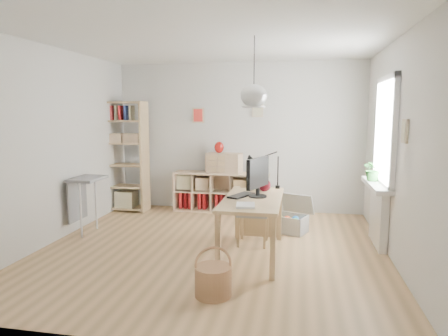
% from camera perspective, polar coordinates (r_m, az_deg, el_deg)
% --- Properties ---
extents(ground, '(4.50, 4.50, 0.00)m').
position_cam_1_polar(ground, '(5.42, -1.66, -11.47)').
color(ground, tan).
rests_on(ground, ground).
extents(room_shell, '(4.50, 4.50, 4.50)m').
position_cam_1_polar(room_shell, '(4.88, 4.28, 10.27)').
color(room_shell, silver).
rests_on(room_shell, ground).
extents(window_unit, '(0.07, 1.16, 1.46)m').
position_cam_1_polar(window_unit, '(5.71, 22.14, 4.84)').
color(window_unit, white).
rests_on(window_unit, ground).
extents(radiator, '(0.10, 0.80, 0.80)m').
position_cam_1_polar(radiator, '(5.87, 21.21, -6.43)').
color(radiator, white).
rests_on(radiator, ground).
extents(windowsill, '(0.22, 1.20, 0.06)m').
position_cam_1_polar(windowsill, '(5.77, 20.94, -2.28)').
color(windowsill, white).
rests_on(windowsill, radiator).
extents(desk, '(0.70, 1.50, 0.75)m').
position_cam_1_polar(desk, '(5.01, 4.12, -5.29)').
color(desk, tan).
rests_on(desk, ground).
extents(cube_shelf, '(1.40, 0.38, 0.72)m').
position_cam_1_polar(cube_shelf, '(7.40, -1.79, -3.79)').
color(cube_shelf, tan).
rests_on(cube_shelf, ground).
extents(tall_bookshelf, '(0.80, 0.38, 2.00)m').
position_cam_1_polar(tall_bookshelf, '(7.52, -14.02, 2.25)').
color(tall_bookshelf, tan).
rests_on(tall_bookshelf, ground).
extents(side_table, '(0.40, 0.55, 0.85)m').
position_cam_1_polar(side_table, '(6.30, -19.41, -2.88)').
color(side_table, gray).
rests_on(side_table, ground).
extents(chair, '(0.42, 0.42, 0.85)m').
position_cam_1_polar(chair, '(5.55, 4.25, -5.81)').
color(chair, gray).
rests_on(chair, ground).
extents(wicker_basket, '(0.37, 0.37, 0.51)m').
position_cam_1_polar(wicker_basket, '(4.08, -1.55, -15.67)').
color(wicker_basket, '#936642').
rests_on(wicker_basket, ground).
extents(storage_chest, '(0.70, 0.73, 0.55)m').
position_cam_1_polar(storage_chest, '(6.22, 9.48, -7.31)').
color(storage_chest, silver).
rests_on(storage_chest, ground).
extents(monitor, '(0.23, 0.55, 0.49)m').
position_cam_1_polar(monitor, '(4.98, 4.87, -1.02)').
color(monitor, black).
rests_on(monitor, desk).
extents(keyboard, '(0.32, 0.45, 0.02)m').
position_cam_1_polar(keyboard, '(5.06, 2.47, -3.92)').
color(keyboard, black).
rests_on(keyboard, desk).
extents(task_lamp, '(0.45, 0.17, 0.48)m').
position_cam_1_polar(task_lamp, '(5.52, 5.41, 0.37)').
color(task_lamp, black).
rests_on(task_lamp, desk).
extents(yarn_ball, '(0.17, 0.17, 0.17)m').
position_cam_1_polar(yarn_ball, '(5.38, 5.79, -2.45)').
color(yarn_ball, '#4A0910').
rests_on(yarn_ball, desk).
extents(paper_tray, '(0.24, 0.28, 0.03)m').
position_cam_1_polar(paper_tray, '(4.52, 3.10, -5.34)').
color(paper_tray, white).
rests_on(paper_tray, desk).
extents(drawer_chest, '(0.66, 0.39, 0.36)m').
position_cam_1_polar(drawer_chest, '(7.21, 0.02, 0.74)').
color(drawer_chest, tan).
rests_on(drawer_chest, cube_shelf).
extents(red_vase, '(0.17, 0.17, 0.20)m').
position_cam_1_polar(red_vase, '(7.20, -0.71, 2.97)').
color(red_vase, maroon).
rests_on(red_vase, drawer_chest).
extents(potted_plant, '(0.37, 0.35, 0.33)m').
position_cam_1_polar(potted_plant, '(5.89, 20.57, -0.14)').
color(potted_plant, '#296D2B').
rests_on(potted_plant, windowsill).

